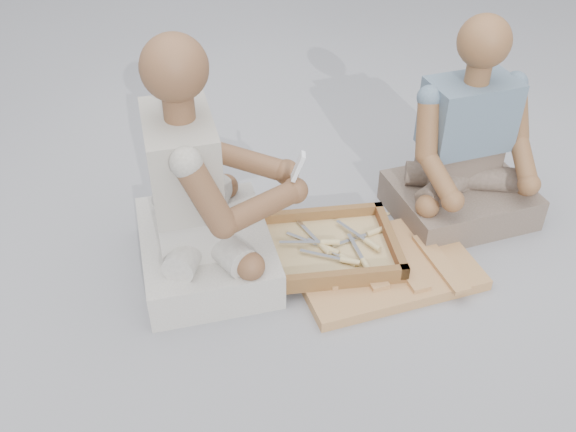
# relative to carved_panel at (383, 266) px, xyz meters

# --- Properties ---
(ground) EXTENTS (60.00, 60.00, 0.00)m
(ground) POSITION_rel_carved_panel_xyz_m (-0.26, -0.19, -0.02)
(ground) COLOR #9E9EA3
(ground) RESTS_ON ground
(carved_panel) EXTENTS (0.75, 0.63, 0.04)m
(carved_panel) POSITION_rel_carved_panel_xyz_m (0.00, 0.00, 0.00)
(carved_panel) COLOR #AD8143
(carved_panel) RESTS_ON ground
(tool_tray) EXTENTS (0.56, 0.48, 0.06)m
(tool_tray) POSITION_rel_carved_panel_xyz_m (-0.20, 0.04, 0.04)
(tool_tray) COLOR brown
(tool_tray) RESTS_ON carved_panel
(chisel_0) EXTENTS (0.14, 0.19, 0.02)m
(chisel_0) POSITION_rel_carved_panel_xyz_m (-0.23, 0.05, 0.05)
(chisel_0) COLOR silver
(chisel_0) RESTS_ON tool_tray
(chisel_1) EXTENTS (0.16, 0.17, 0.02)m
(chisel_1) POSITION_rel_carved_panel_xyz_m (-0.06, 0.06, 0.06)
(chisel_1) COLOR silver
(chisel_1) RESTS_ON tool_tray
(chisel_2) EXTENTS (0.20, 0.13, 0.02)m
(chisel_2) POSITION_rel_carved_panel_xyz_m (-0.05, 0.12, 0.05)
(chisel_2) COLOR silver
(chisel_2) RESTS_ON tool_tray
(chisel_3) EXTENTS (0.22, 0.08, 0.02)m
(chisel_3) POSITION_rel_carved_panel_xyz_m (-0.14, -0.04, 0.06)
(chisel_3) COLOR silver
(chisel_3) RESTS_ON tool_tray
(chisel_4) EXTENTS (0.22, 0.03, 0.02)m
(chisel_4) POSITION_rel_carved_panel_xyz_m (-0.22, 0.05, 0.06)
(chisel_4) COLOR silver
(chisel_4) RESTS_ON tool_tray
(chisel_5) EXTENTS (0.19, 0.15, 0.02)m
(chisel_5) POSITION_rel_carved_panel_xyz_m (-0.15, -0.02, 0.05)
(chisel_5) COLOR silver
(chisel_5) RESTS_ON tool_tray
(chisel_6) EXTENTS (0.20, 0.12, 0.02)m
(chisel_6) POSITION_rel_carved_panel_xyz_m (-0.21, 0.03, 0.05)
(chisel_6) COLOR silver
(chisel_6) RESTS_ON tool_tray
(chisel_7) EXTENTS (0.09, 0.21, 0.02)m
(chisel_7) POSITION_rel_carved_panel_xyz_m (-0.07, -0.05, 0.06)
(chisel_7) COLOR silver
(chisel_7) RESTS_ON tool_tray
(wood_chip_0) EXTENTS (0.02, 0.02, 0.00)m
(wood_chip_0) POSITION_rel_carved_panel_xyz_m (-0.38, 0.19, -0.02)
(wood_chip_0) COLOR #D4C07D
(wood_chip_0) RESTS_ON ground
(wood_chip_1) EXTENTS (0.02, 0.02, 0.00)m
(wood_chip_1) POSITION_rel_carved_panel_xyz_m (-0.49, 0.07, -0.02)
(wood_chip_1) COLOR #D4C07D
(wood_chip_1) RESTS_ON ground
(wood_chip_2) EXTENTS (0.02, 0.02, 0.00)m
(wood_chip_2) POSITION_rel_carved_panel_xyz_m (0.15, 0.20, -0.02)
(wood_chip_2) COLOR #D4C07D
(wood_chip_2) RESTS_ON ground
(wood_chip_3) EXTENTS (0.02, 0.02, 0.00)m
(wood_chip_3) POSITION_rel_carved_panel_xyz_m (-0.12, 0.28, -0.02)
(wood_chip_3) COLOR #D4C07D
(wood_chip_3) RESTS_ON ground
(wood_chip_4) EXTENTS (0.02, 0.02, 0.00)m
(wood_chip_4) POSITION_rel_carved_panel_xyz_m (-0.54, 0.17, -0.02)
(wood_chip_4) COLOR #D4C07D
(wood_chip_4) RESTS_ON ground
(wood_chip_5) EXTENTS (0.02, 0.02, 0.00)m
(wood_chip_5) POSITION_rel_carved_panel_xyz_m (-0.04, 0.35, -0.02)
(wood_chip_5) COLOR #D4C07D
(wood_chip_5) RESTS_ON ground
(wood_chip_6) EXTENTS (0.02, 0.02, 0.00)m
(wood_chip_6) POSITION_rel_carved_panel_xyz_m (-0.44, -0.17, -0.02)
(wood_chip_6) COLOR #D4C07D
(wood_chip_6) RESTS_ON ground
(wood_chip_7) EXTENTS (0.02, 0.02, 0.00)m
(wood_chip_7) POSITION_rel_carved_panel_xyz_m (0.04, 0.34, -0.02)
(wood_chip_7) COLOR #D4C07D
(wood_chip_7) RESTS_ON ground
(wood_chip_8) EXTENTS (0.02, 0.02, 0.00)m
(wood_chip_8) POSITION_rel_carved_panel_xyz_m (-0.34, 0.42, -0.02)
(wood_chip_8) COLOR #D4C07D
(wood_chip_8) RESTS_ON ground
(wood_chip_9) EXTENTS (0.02, 0.02, 0.00)m
(wood_chip_9) POSITION_rel_carved_panel_xyz_m (-0.12, 0.06, -0.02)
(wood_chip_9) COLOR #D4C07D
(wood_chip_9) RESTS_ON ground
(craftsman) EXTENTS (0.66, 0.68, 0.89)m
(craftsman) POSITION_rel_carved_panel_xyz_m (-0.65, -0.01, 0.28)
(craftsman) COLOR beige
(craftsman) RESTS_ON ground
(companion) EXTENTS (0.64, 0.58, 0.81)m
(companion) POSITION_rel_carved_panel_xyz_m (0.32, 0.38, 0.25)
(companion) COLOR #746053
(companion) RESTS_ON ground
(mobile_phone) EXTENTS (0.05, 0.05, 0.10)m
(mobile_phone) POSITION_rel_carved_panel_xyz_m (-0.31, 0.03, 0.40)
(mobile_phone) COLOR white
(mobile_phone) RESTS_ON craftsman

